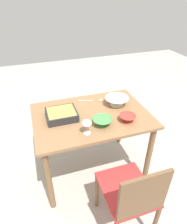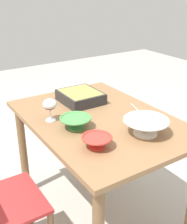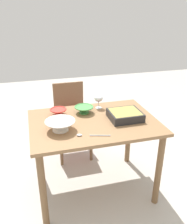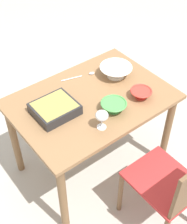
{
  "view_description": "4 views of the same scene",
  "coord_description": "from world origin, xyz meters",
  "px_view_note": "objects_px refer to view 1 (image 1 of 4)",
  "views": [
    {
      "loc": [
        0.48,
        1.54,
        1.83
      ],
      "look_at": [
        0.01,
        0.09,
        0.84
      ],
      "focal_mm": 31.78,
      "sensor_mm": 36.0,
      "label": 1
    },
    {
      "loc": [
        -1.34,
        0.9,
        1.52
      ],
      "look_at": [
        0.05,
        0.01,
        0.78
      ],
      "focal_mm": 46.87,
      "sensor_mm": 36.0,
      "label": 2
    },
    {
      "loc": [
        -0.51,
        -1.84,
        1.7
      ],
      "look_at": [
        0.04,
        0.14,
        0.78
      ],
      "focal_mm": 38.44,
      "sensor_mm": 36.0,
      "label": 3
    },
    {
      "loc": [
        1.06,
        1.37,
        2.25
      ],
      "look_at": [
        0.1,
        0.15,
        0.79
      ],
      "focal_mm": 51.72,
      "sensor_mm": 36.0,
      "label": 4
    }
  ],
  "objects_px": {
    "dining_table": "(91,124)",
    "chair": "(131,196)",
    "serving_spoon": "(95,100)",
    "serving_bowl": "(102,121)",
    "small_bowl": "(127,117)",
    "wine_glass": "(87,124)",
    "casserole_dish": "(62,114)",
    "mixing_bowl": "(117,101)"
  },
  "relations": [
    {
      "from": "wine_glass",
      "to": "serving_bowl",
      "type": "xyz_separation_m",
      "value": [
        -0.17,
        -0.08,
        -0.06
      ]
    },
    {
      "from": "mixing_bowl",
      "to": "serving_spoon",
      "type": "bearing_deg",
      "value": -38.68
    },
    {
      "from": "serving_bowl",
      "to": "serving_spoon",
      "type": "bearing_deg",
      "value": -100.32
    },
    {
      "from": "serving_bowl",
      "to": "wine_glass",
      "type": "bearing_deg",
      "value": 24.85
    },
    {
      "from": "serving_spoon",
      "to": "small_bowl",
      "type": "bearing_deg",
      "value": 109.89
    },
    {
      "from": "dining_table",
      "to": "serving_bowl",
      "type": "distance_m",
      "value": 0.25
    },
    {
      "from": "serving_spoon",
      "to": "serving_bowl",
      "type": "bearing_deg",
      "value": 79.68
    },
    {
      "from": "wine_glass",
      "to": "serving_spoon",
      "type": "height_order",
      "value": "wine_glass"
    },
    {
      "from": "chair",
      "to": "wine_glass",
      "type": "bearing_deg",
      "value": -67.74
    },
    {
      "from": "chair",
      "to": "serving_bowl",
      "type": "distance_m",
      "value": 0.65
    },
    {
      "from": "dining_table",
      "to": "serving_bowl",
      "type": "height_order",
      "value": "serving_bowl"
    },
    {
      "from": "dining_table",
      "to": "mixing_bowl",
      "type": "relative_size",
      "value": 4.53
    },
    {
      "from": "small_bowl",
      "to": "serving_spoon",
      "type": "bearing_deg",
      "value": -70.11
    },
    {
      "from": "chair",
      "to": "serving_spoon",
      "type": "relative_size",
      "value": 3.24
    },
    {
      "from": "chair",
      "to": "casserole_dish",
      "type": "distance_m",
      "value": 0.93
    },
    {
      "from": "serving_bowl",
      "to": "chair",
      "type": "bearing_deg",
      "value": 93.4
    },
    {
      "from": "wine_glass",
      "to": "serving_spoon",
      "type": "bearing_deg",
      "value": -115.7
    },
    {
      "from": "casserole_dish",
      "to": "serving_spoon",
      "type": "height_order",
      "value": "casserole_dish"
    },
    {
      "from": "chair",
      "to": "casserole_dish",
      "type": "height_order",
      "value": "chair"
    },
    {
      "from": "mixing_bowl",
      "to": "small_bowl",
      "type": "bearing_deg",
      "value": 85.43
    },
    {
      "from": "mixing_bowl",
      "to": "serving_bowl",
      "type": "height_order",
      "value": "mixing_bowl"
    },
    {
      "from": "casserole_dish",
      "to": "wine_glass",
      "type": "bearing_deg",
      "value": 118.02
    },
    {
      "from": "wine_glass",
      "to": "casserole_dish",
      "type": "xyz_separation_m",
      "value": [
        0.16,
        -0.3,
        -0.06
      ]
    },
    {
      "from": "mixing_bowl",
      "to": "serving_bowl",
      "type": "bearing_deg",
      "value": 46.95
    },
    {
      "from": "wine_glass",
      "to": "serving_bowl",
      "type": "height_order",
      "value": "wine_glass"
    },
    {
      "from": "chair",
      "to": "serving_bowl",
      "type": "height_order",
      "value": "chair"
    },
    {
      "from": "dining_table",
      "to": "casserole_dish",
      "type": "bearing_deg",
      "value": -6.83
    },
    {
      "from": "chair",
      "to": "small_bowl",
      "type": "height_order",
      "value": "chair"
    },
    {
      "from": "dining_table",
      "to": "serving_spoon",
      "type": "distance_m",
      "value": 0.3
    },
    {
      "from": "dining_table",
      "to": "chair",
      "type": "xyz_separation_m",
      "value": [
        -0.08,
        0.76,
        -0.17
      ]
    },
    {
      "from": "dining_table",
      "to": "chair",
      "type": "relative_size",
      "value": 1.32
    },
    {
      "from": "casserole_dish",
      "to": "small_bowl",
      "type": "xyz_separation_m",
      "value": [
        -0.57,
        0.24,
        -0.0
      ]
    },
    {
      "from": "small_bowl",
      "to": "serving_spoon",
      "type": "relative_size",
      "value": 0.59
    },
    {
      "from": "wine_glass",
      "to": "small_bowl",
      "type": "xyz_separation_m",
      "value": [
        -0.41,
        -0.06,
        -0.06
      ]
    },
    {
      "from": "dining_table",
      "to": "wine_glass",
      "type": "xyz_separation_m",
      "value": [
        0.12,
        0.27,
        0.21
      ]
    },
    {
      "from": "mixing_bowl",
      "to": "serving_bowl",
      "type": "xyz_separation_m",
      "value": [
        0.27,
        0.28,
        -0.01
      ]
    },
    {
      "from": "chair",
      "to": "wine_glass",
      "type": "height_order",
      "value": "wine_glass"
    },
    {
      "from": "serving_spoon",
      "to": "mixing_bowl",
      "type": "bearing_deg",
      "value": 141.32
    },
    {
      "from": "chair",
      "to": "small_bowl",
      "type": "relative_size",
      "value": 5.45
    },
    {
      "from": "small_bowl",
      "to": "serving_spoon",
      "type": "height_order",
      "value": "small_bowl"
    },
    {
      "from": "chair",
      "to": "serving_spoon",
      "type": "height_order",
      "value": "chair"
    },
    {
      "from": "wine_glass",
      "to": "serving_bowl",
      "type": "distance_m",
      "value": 0.19
    }
  ]
}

